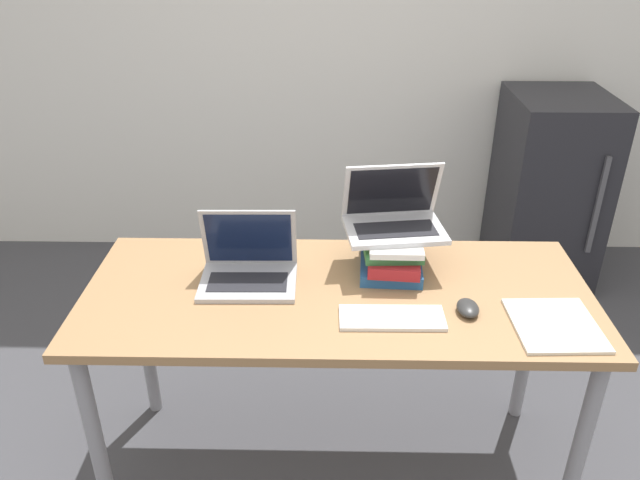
% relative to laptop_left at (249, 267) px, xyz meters
% --- Properties ---
extents(wall_back, '(8.00, 0.05, 2.70)m').
position_rel_laptop_left_xyz_m(wall_back, '(0.28, 1.66, 0.54)').
color(wall_back, silver).
rests_on(wall_back, ground_plane).
extents(desk, '(1.59, 0.67, 0.76)m').
position_rel_laptop_left_xyz_m(desk, '(0.28, -0.06, -0.13)').
color(desk, '#9E754C').
rests_on(desk, ground_plane).
extents(laptop_left, '(0.31, 0.23, 0.23)m').
position_rel_laptop_left_xyz_m(laptop_left, '(0.00, 0.00, 0.00)').
color(laptop_left, '#B2B2B7').
rests_on(laptop_left, desk).
extents(book_stack, '(0.21, 0.30, 0.13)m').
position_rel_laptop_left_xyz_m(book_stack, '(0.46, 0.08, 0.02)').
color(book_stack, '#235693').
rests_on(book_stack, desk).
extents(laptop_on_books, '(0.34, 0.26, 0.22)m').
position_rel_laptop_left_xyz_m(laptop_on_books, '(0.47, 0.12, 0.13)').
color(laptop_on_books, silver).
rests_on(laptop_on_books, book_stack).
extents(wireless_keyboard, '(0.31, 0.12, 0.01)m').
position_rel_laptop_left_xyz_m(wireless_keyboard, '(0.44, -0.21, -0.04)').
color(wireless_keyboard, white).
rests_on(wireless_keyboard, desk).
extents(mouse, '(0.06, 0.10, 0.03)m').
position_rel_laptop_left_xyz_m(mouse, '(0.67, -0.17, -0.03)').
color(mouse, '#2D2D2D').
rests_on(mouse, desk).
extents(notepad, '(0.25, 0.27, 0.01)m').
position_rel_laptop_left_xyz_m(notepad, '(0.91, -0.24, -0.04)').
color(notepad, silver).
rests_on(notepad, desk).
extents(mini_fridge, '(0.48, 0.58, 1.01)m').
position_rel_laptop_left_xyz_m(mini_fridge, '(1.40, 1.32, -0.30)').
color(mini_fridge, '#232328').
rests_on(mini_fridge, ground_plane).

